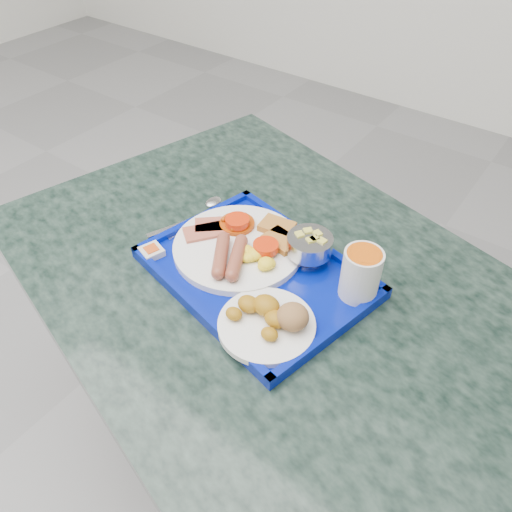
{
  "coord_description": "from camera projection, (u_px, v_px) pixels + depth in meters",
  "views": [
    {
      "loc": [
        1.01,
        0.08,
        1.42
      ],
      "look_at": [
        0.6,
        0.64,
        0.79
      ],
      "focal_mm": 35.0,
      "sensor_mm": 36.0,
      "label": 1
    }
  ],
  "objects": [
    {
      "name": "juice_cup",
      "position": [
        361.0,
        273.0,
        0.88
      ],
      "size": [
        0.07,
        0.07,
        0.1
      ],
      "color": "silver",
      "rests_on": "tray"
    },
    {
      "name": "main_plate",
      "position": [
        241.0,
        245.0,
        1.0
      ],
      "size": [
        0.26,
        0.26,
        0.04
      ],
      "rotation": [
        0.0,
        0.0,
        0.42
      ],
      "color": "white",
      "rests_on": "tray"
    },
    {
      "name": "knife",
      "position": [
        188.0,
        222.0,
        1.07
      ],
      "size": [
        0.08,
        0.18,
        0.0
      ],
      "primitive_type": "cube",
      "rotation": [
        0.0,
        0.0,
        -0.4
      ],
      "color": "#B3B3B6",
      "rests_on": "tray"
    },
    {
      "name": "spoon",
      "position": [
        208.0,
        208.0,
        1.1
      ],
      "size": [
        0.06,
        0.18,
        0.01
      ],
      "rotation": [
        0.0,
        0.0,
        -0.21
      ],
      "color": "#B3B3B6",
      "rests_on": "tray"
    },
    {
      "name": "table",
      "position": [
        276.0,
        343.0,
        1.09
      ],
      "size": [
        1.34,
        1.07,
        0.73
      ],
      "rotation": [
        0.0,
        0.0,
        -0.27
      ],
      "color": "slate",
      "rests_on": "floor"
    },
    {
      "name": "jam_packet",
      "position": [
        152.0,
        251.0,
        0.99
      ],
      "size": [
        0.05,
        0.05,
        0.02
      ],
      "rotation": [
        0.0,
        0.0,
        -0.31
      ],
      "color": "silver",
      "rests_on": "tray"
    },
    {
      "name": "fruit_bowl",
      "position": [
        310.0,
        245.0,
        0.96
      ],
      "size": [
        0.09,
        0.09,
        0.06
      ],
      "color": "#B3B3B6",
      "rests_on": "tray"
    },
    {
      "name": "tray",
      "position": [
        256.0,
        273.0,
        0.97
      ],
      "size": [
        0.47,
        0.39,
        0.02
      ],
      "rotation": [
        0.0,
        0.0,
        -0.22
      ],
      "color": "#031496",
      "rests_on": "table"
    },
    {
      "name": "bread_plate",
      "position": [
        271.0,
        320.0,
        0.85
      ],
      "size": [
        0.17,
        0.17,
        0.06
      ],
      "rotation": [
        0.0,
        0.0,
        0.31
      ],
      "color": "white",
      "rests_on": "tray"
    }
  ]
}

